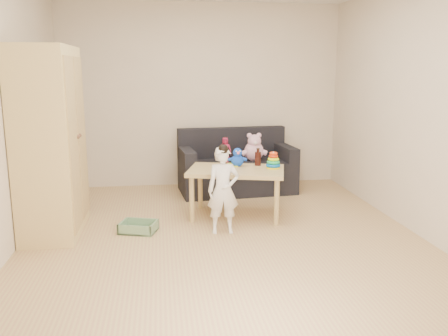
{
  "coord_description": "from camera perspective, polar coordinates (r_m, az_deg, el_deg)",
  "views": [
    {
      "loc": [
        -0.62,
        -4.63,
        1.68
      ],
      "look_at": [
        0.05,
        0.25,
        0.65
      ],
      "focal_mm": 38.0,
      "sensor_mm": 36.0,
      "label": 1
    }
  ],
  "objects": [
    {
      "name": "room",
      "position": [
        4.68,
        -0.19,
        7.16
      ],
      "size": [
        4.5,
        4.5,
        4.5
      ],
      "color": "tan",
      "rests_on": "ground"
    },
    {
      "name": "wardrobe",
      "position": [
        5.14,
        -20.18,
        2.97
      ],
      "size": [
        0.53,
        1.06,
        1.91
      ],
      "primitive_type": "cube",
      "color": "#DEC47A",
      "rests_on": "ground"
    },
    {
      "name": "sofa",
      "position": [
        6.59,
        1.55,
        -1.0
      ],
      "size": [
        1.62,
        0.91,
        0.44
      ],
      "primitive_type": "cube",
      "rotation": [
        0.0,
        0.0,
        0.09
      ],
      "color": "black",
      "rests_on": "ground"
    },
    {
      "name": "play_table",
      "position": [
        5.47,
        1.48,
        -3.0
      ],
      "size": [
        1.21,
        0.93,
        0.56
      ],
      "primitive_type": "cube",
      "rotation": [
        0.0,
        0.0,
        -0.26
      ],
      "color": "tan",
      "rests_on": "ground"
    },
    {
      "name": "storage_bin",
      "position": [
        5.1,
        -10.26,
        -6.98
      ],
      "size": [
        0.43,
        0.37,
        0.11
      ],
      "primitive_type": null,
      "rotation": [
        0.0,
        0.0,
        -0.31
      ],
      "color": "gray",
      "rests_on": "ground"
    },
    {
      "name": "toddler",
      "position": [
        4.89,
        -0.09,
        -2.83
      ],
      "size": [
        0.33,
        0.23,
        0.88
      ],
      "primitive_type": "imported",
      "rotation": [
        0.0,
        0.0,
        -0.03
      ],
      "color": "white",
      "rests_on": "ground"
    },
    {
      "name": "pink_bear",
      "position": [
        6.55,
        3.63,
        2.3
      ],
      "size": [
        0.31,
        0.28,
        0.33
      ],
      "primitive_type": null,
      "rotation": [
        0.0,
        0.0,
        -0.12
      ],
      "color": "#FFBBDC",
      "rests_on": "sofa"
    },
    {
      "name": "doll",
      "position": [
        6.43,
        0.14,
        2.18
      ],
      "size": [
        0.19,
        0.14,
        0.33
      ],
      "primitive_type": "imported",
      "rotation": [
        0.0,
        0.0,
        -0.16
      ],
      "color": "#C2244E",
      "rests_on": "sofa"
    },
    {
      "name": "ring_stacker",
      "position": [
        5.44,
        5.94,
        0.74
      ],
      "size": [
        0.17,
        0.17,
        0.19
      ],
      "color": "#FFEA0D",
      "rests_on": "play_table"
    },
    {
      "name": "brown_bottle",
      "position": [
        5.6,
        4.1,
        1.2
      ],
      "size": [
        0.07,
        0.07,
        0.21
      ],
      "color": "black",
      "rests_on": "play_table"
    },
    {
      "name": "blue_plush",
      "position": [
        5.52,
        1.62,
        1.34
      ],
      "size": [
        0.23,
        0.21,
        0.22
      ],
      "primitive_type": null,
      "rotation": [
        0.0,
        0.0,
        -0.46
      ],
      "color": "blue",
      "rests_on": "play_table"
    },
    {
      "name": "wooden_figure",
      "position": [
        5.35,
        0.21,
        0.32
      ],
      "size": [
        0.05,
        0.05,
        0.1
      ],
      "primitive_type": null,
      "rotation": [
        0.0,
        0.0,
        -0.42
      ],
      "color": "brown",
      "rests_on": "play_table"
    },
    {
      "name": "yellow_book",
      "position": [
        5.58,
        0.59,
        0.35
      ],
      "size": [
        0.19,
        0.19,
        0.01
      ],
      "primitive_type": "cube",
      "rotation": [
        0.0,
        0.0,
        -0.02
      ],
      "color": "yellow",
      "rests_on": "play_table"
    }
  ]
}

